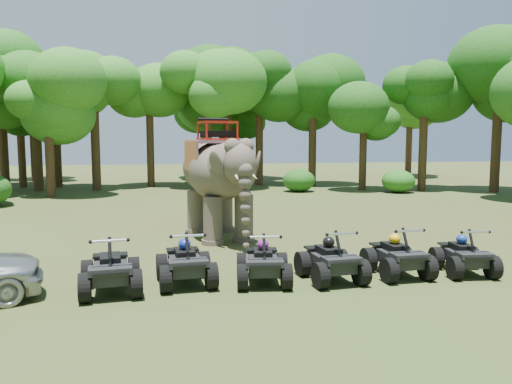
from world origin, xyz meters
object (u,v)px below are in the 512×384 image
at_px(atv_0, 110,263).
at_px(atv_2, 263,257).
at_px(atv_1, 185,257).
at_px(atv_4, 397,250).
at_px(elephant, 219,178).
at_px(atv_3, 331,254).
at_px(atv_5, 464,250).

height_order(atv_0, atv_2, atv_0).
xyz_separation_m(atv_1, atv_4, (5.39, -0.16, -0.01)).
height_order(elephant, atv_2, elephant).
height_order(atv_3, atv_5, atv_3).
xyz_separation_m(elephant, atv_5, (5.85, -5.89, -1.49)).
height_order(elephant, atv_0, elephant).
bearing_deg(atv_0, atv_5, -5.93).
relative_size(atv_0, atv_1, 1.01).
height_order(atv_2, atv_5, atv_2).
bearing_deg(atv_2, atv_5, 6.49).
bearing_deg(atv_4, atv_0, 178.26).
height_order(elephant, atv_5, elephant).
relative_size(elephant, atv_1, 2.77).
bearing_deg(atv_5, atv_0, -173.69).
bearing_deg(atv_0, atv_3, -5.84).
xyz_separation_m(atv_2, atv_4, (3.52, 0.07, 0.01)).
xyz_separation_m(atv_0, atv_5, (8.91, 0.11, -0.06)).
distance_m(atv_0, atv_2, 3.59).
bearing_deg(atv_2, atv_1, 179.97).
xyz_separation_m(elephant, atv_4, (4.05, -5.77, -1.45)).
height_order(elephant, atv_3, elephant).
xyz_separation_m(atv_2, atv_5, (5.32, -0.04, -0.03)).
relative_size(atv_0, atv_2, 1.05).
height_order(atv_4, atv_5, atv_4).
relative_size(atv_1, atv_2, 1.04).
distance_m(atv_1, atv_2, 1.88).
bearing_deg(atv_1, atv_0, -172.60).
bearing_deg(atv_2, elephant, 102.11).
height_order(elephant, atv_1, elephant).
distance_m(atv_0, atv_1, 1.76).
relative_size(atv_0, atv_3, 1.02).
bearing_deg(elephant, atv_4, -67.43).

